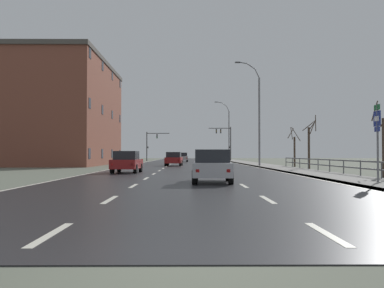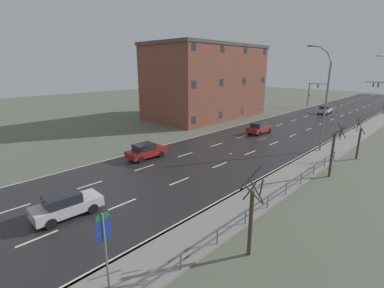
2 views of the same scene
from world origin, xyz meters
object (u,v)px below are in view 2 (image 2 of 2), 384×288
at_px(car_far_right, 325,110).
at_px(traffic_signal_right, 382,92).
at_px(car_mid_centre, 260,128).
at_px(car_far_left, 66,205).
at_px(brick_building, 207,81).
at_px(highway_sign, 105,242).
at_px(car_distant, 146,151).
at_px(traffic_signal_left, 312,91).
at_px(street_lamp_midground, 324,101).

bearing_deg(car_far_right, traffic_signal_right, 38.77).
bearing_deg(car_far_right, car_mid_centre, -93.35).
bearing_deg(car_far_left, brick_building, 119.51).
bearing_deg(traffic_signal_right, highway_sign, -88.63).
relative_size(car_distant, brick_building, 0.19).
distance_m(traffic_signal_left, brick_building, 28.98).
xyz_separation_m(car_far_left, car_far_right, (-2.14, 52.39, 0.00)).
distance_m(car_distant, car_mid_centre, 17.92).
distance_m(highway_sign, car_distant, 17.49).
xyz_separation_m(traffic_signal_right, car_far_left, (-5.82, -59.23, -3.51)).
relative_size(car_far_left, car_far_right, 1.00).
bearing_deg(street_lamp_midground, car_distant, -128.54).
relative_size(car_far_right, car_mid_centre, 0.99).
height_order(traffic_signal_left, car_far_left, traffic_signal_left).
bearing_deg(car_far_right, traffic_signal_left, 123.34).
bearing_deg(car_distant, highway_sign, -41.08).
distance_m(street_lamp_midground, traffic_signal_left, 38.57).
bearing_deg(car_far_right, car_distant, -96.50).
bearing_deg(street_lamp_midground, car_mid_centre, 162.72).
relative_size(car_far_right, brick_building, 0.19).
bearing_deg(car_mid_centre, car_distant, -96.11).
bearing_deg(car_distant, traffic_signal_right, 78.48).
xyz_separation_m(car_far_left, car_distant, (-5.54, 10.46, 0.00)).
height_order(traffic_signal_left, car_mid_centre, traffic_signal_left).
height_order(street_lamp_midground, car_distant, street_lamp_midground).
bearing_deg(traffic_signal_right, car_distant, -103.12).
height_order(street_lamp_midground, car_mid_centre, street_lamp_midground).
xyz_separation_m(car_distant, car_far_right, (3.40, 41.93, 0.00)).
relative_size(traffic_signal_left, car_far_left, 1.32).
bearing_deg(brick_building, traffic_signal_right, 48.02).
distance_m(traffic_signal_right, car_far_right, 11.06).
bearing_deg(car_distant, car_far_left, -60.49).
xyz_separation_m(highway_sign, car_far_right, (-9.41, 53.74, -1.50)).
height_order(street_lamp_midground, traffic_signal_left, street_lamp_midground).
height_order(highway_sign, car_far_left, highway_sign).
xyz_separation_m(highway_sign, traffic_signal_left, (-15.50, 62.37, 1.31)).
bearing_deg(traffic_signal_left, traffic_signal_right, -7.27).
height_order(traffic_signal_right, brick_building, brick_building).
relative_size(highway_sign, brick_building, 0.16).
height_order(car_far_right, car_mid_centre, same).
bearing_deg(car_far_right, brick_building, -130.64).
distance_m(car_mid_centre, brick_building, 16.45).
distance_m(highway_sign, traffic_signal_left, 64.28).
bearing_deg(car_mid_centre, car_far_right, 91.32).
bearing_deg(car_far_left, car_distant, 120.29).
distance_m(traffic_signal_right, car_far_left, 59.62).
xyz_separation_m(traffic_signal_left, car_far_left, (8.23, -61.02, -2.81)).
distance_m(traffic_signal_left, car_far_left, 61.64).
distance_m(car_far_left, car_mid_centre, 28.30).
distance_m(street_lamp_midground, brick_building, 24.96).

